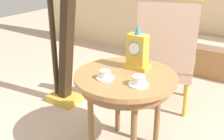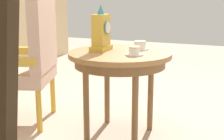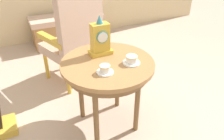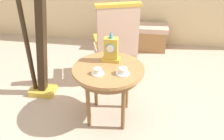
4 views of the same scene
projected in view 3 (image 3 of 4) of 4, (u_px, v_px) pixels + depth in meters
name	position (u px, v px, depth m)	size (l,w,h in m)	color
ground_plane	(102.00, 125.00, 2.09)	(10.00, 10.00, 0.00)	#BCA38E
side_table	(108.00, 70.00, 1.83)	(0.75, 0.75, 0.65)	#9E7042
teacup_left	(105.00, 70.00, 1.64)	(0.13, 0.13, 0.06)	white
teacup_right	(132.00, 60.00, 1.76)	(0.14, 0.14, 0.06)	white
mantel_clock	(100.00, 39.00, 1.84)	(0.19, 0.11, 0.34)	gold
armchair	(75.00, 35.00, 2.41)	(0.69, 0.68, 1.14)	#CCA893
window_bench	(68.00, 29.00, 3.57)	(1.10, 0.40, 0.44)	#CCA893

